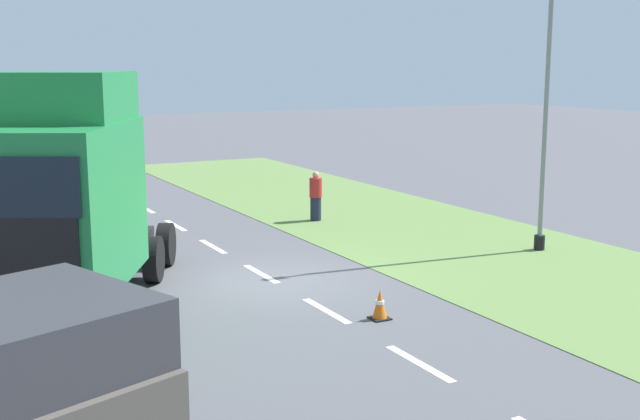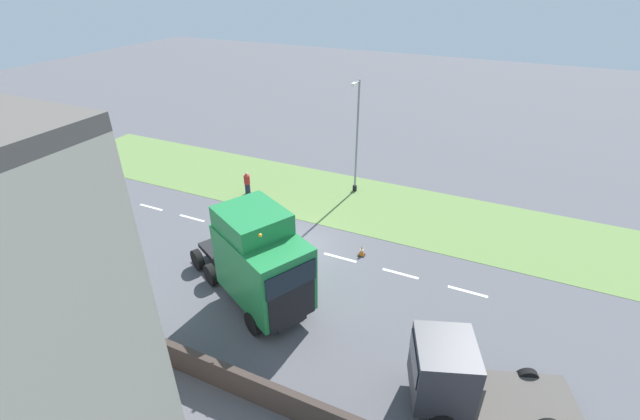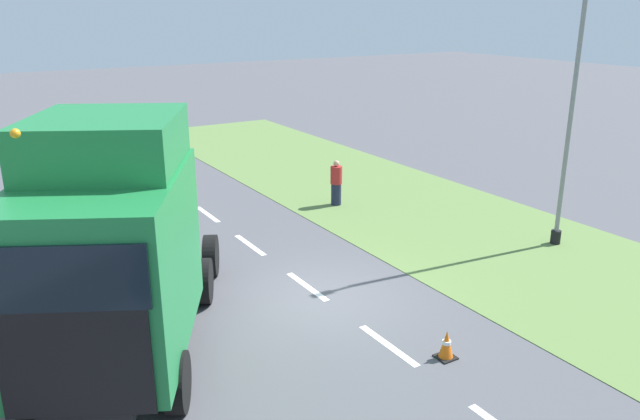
{
  "view_description": "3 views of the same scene",
  "coord_description": "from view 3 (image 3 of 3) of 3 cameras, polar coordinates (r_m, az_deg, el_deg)",
  "views": [
    {
      "loc": [
        7.26,
        15.92,
        4.82
      ],
      "look_at": [
        -1.03,
        0.28,
        1.58
      ],
      "focal_mm": 45.0,
      "sensor_mm": 36.0,
      "label": 1
    },
    {
      "loc": [
        16.81,
        9.05,
        13.13
      ],
      "look_at": [
        -2.12,
        0.38,
        1.24
      ],
      "focal_mm": 24.0,
      "sensor_mm": 36.0,
      "label": 2
    },
    {
      "loc": [
        6.84,
        11.11,
        6.4
      ],
      "look_at": [
        -1.29,
        -2.22,
        1.29
      ],
      "focal_mm": 35.0,
      "sensor_mm": 36.0,
      "label": 3
    }
  ],
  "objects": [
    {
      "name": "ground_plane",
      "position": [
        14.53,
        0.22,
        -8.0
      ],
      "size": [
        120.0,
        120.0,
        0.0
      ],
      "primitive_type": "plane",
      "color": "#515156",
      "rests_on": "ground"
    },
    {
      "name": "grass_verge",
      "position": [
        18.14,
        16.61,
        -3.3
      ],
      "size": [
        7.0,
        44.0,
        0.01
      ],
      "color": "#607F42",
      "rests_on": "ground"
    },
    {
      "name": "lane_markings",
      "position": [
        15.07,
        -1.18,
        -6.99
      ],
      "size": [
        0.16,
        21.0,
        0.0
      ],
      "color": "white",
      "rests_on": "ground"
    },
    {
      "name": "lorry_cab",
      "position": [
        11.38,
        -18.41,
        -3.67
      ],
      "size": [
        5.59,
        7.61,
        4.81
      ],
      "rotation": [
        0.0,
        0.0,
        -0.48
      ],
      "color": "black",
      "rests_on": "ground"
    },
    {
      "name": "lamp_post",
      "position": [
        17.93,
        21.72,
        7.54
      ],
      "size": [
        1.26,
        0.28,
        7.37
      ],
      "color": "black",
      "rests_on": "ground"
    },
    {
      "name": "pedestrian",
      "position": [
        20.89,
        1.49,
        2.43
      ],
      "size": [
        0.39,
        0.39,
        1.54
      ],
      "color": "#1E233D",
      "rests_on": "ground"
    },
    {
      "name": "traffic_cone_lead",
      "position": [
        12.35,
        11.48,
        -11.97
      ],
      "size": [
        0.36,
        0.36,
        0.58
      ],
      "color": "black",
      "rests_on": "ground"
    }
  ]
}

